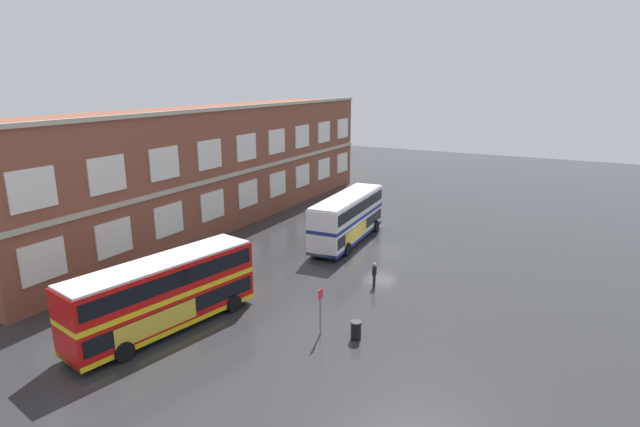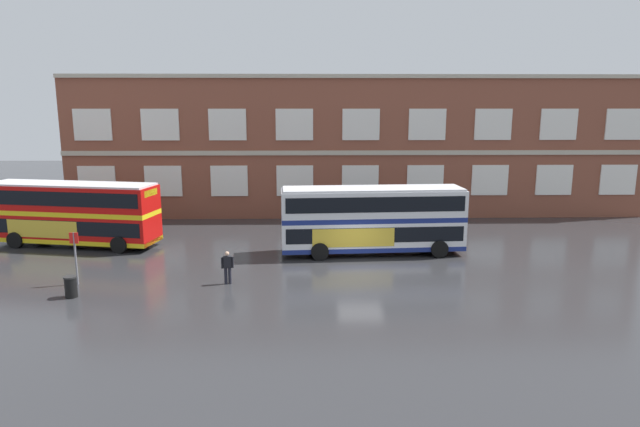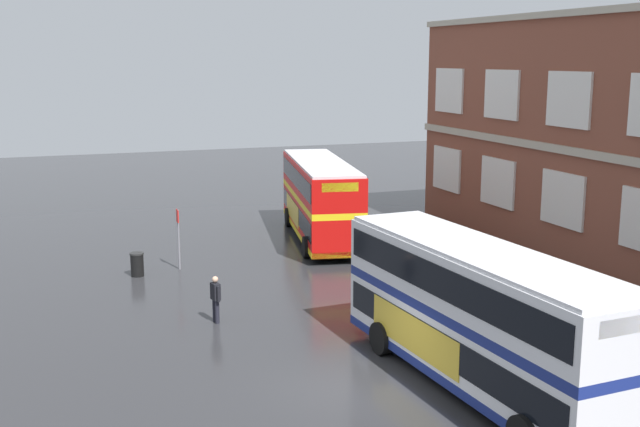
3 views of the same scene
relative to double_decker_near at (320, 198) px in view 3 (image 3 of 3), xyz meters
The scene contains 6 objects.
ground_plane 18.55m from the double_decker_near, 11.83° to the right, with size 120.00×120.00×0.00m, color #2B2B2D.
double_decker_near is the anchor object (origin of this frame).
double_decker_middle 19.18m from the double_decker_near, ahead, with size 11.13×3.35×4.07m.
waiting_passenger 13.72m from the double_decker_near, 36.05° to the right, with size 0.64×0.31×1.70m.
bus_stand_flag 8.69m from the double_decker_near, 66.62° to the right, with size 0.44×0.10×2.70m.
station_litter_bin 10.75m from the double_decker_near, 68.28° to the right, with size 0.60×0.60×1.03m.
Camera 3 is at (19.16, -8.00, 9.22)m, focal length 43.93 mm.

